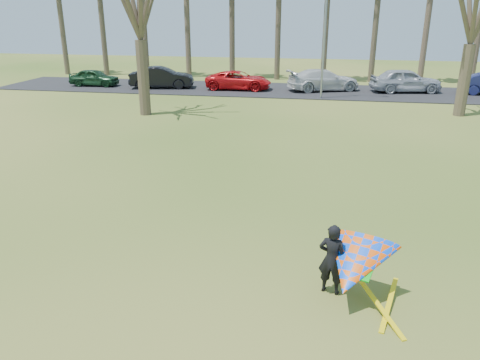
% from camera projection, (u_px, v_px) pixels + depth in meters
% --- Properties ---
extents(ground, '(100.00, 100.00, 0.00)m').
position_uv_depth(ground, '(226.00, 245.00, 12.21)').
color(ground, '#245512').
rests_on(ground, ground).
extents(parking_strip, '(46.00, 7.00, 0.06)m').
position_uv_depth(parking_strip, '(295.00, 91.00, 35.30)').
color(parking_strip, black).
rests_on(parking_strip, ground).
extents(streetlight, '(2.28, 0.18, 8.00)m').
position_uv_depth(streetlight, '(327.00, 31.00, 30.64)').
color(streetlight, gray).
rests_on(streetlight, ground).
extents(car_0, '(3.89, 1.65, 1.31)m').
position_uv_depth(car_0, '(94.00, 77.00, 37.06)').
color(car_0, '#183C20').
rests_on(car_0, parking_strip).
extents(car_1, '(5.09, 2.63, 1.60)m').
position_uv_depth(car_1, '(162.00, 77.00, 36.03)').
color(car_1, black).
rests_on(car_1, parking_strip).
extents(car_2, '(4.98, 2.38, 1.37)m').
position_uv_depth(car_2, '(238.00, 80.00, 35.42)').
color(car_2, red).
rests_on(car_2, parking_strip).
extents(car_3, '(5.80, 4.03, 1.56)m').
position_uv_depth(car_3, '(324.00, 80.00, 34.87)').
color(car_3, silver).
rests_on(car_3, parking_strip).
extents(car_4, '(5.32, 2.96, 1.71)m').
position_uv_depth(car_4, '(406.00, 80.00, 34.16)').
color(car_4, '#A4A9B2').
rests_on(car_4, parking_strip).
extents(kite_flyer, '(2.13, 2.39, 2.02)m').
position_uv_depth(kite_flyer, '(352.00, 265.00, 9.64)').
color(kite_flyer, black).
rests_on(kite_flyer, ground).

